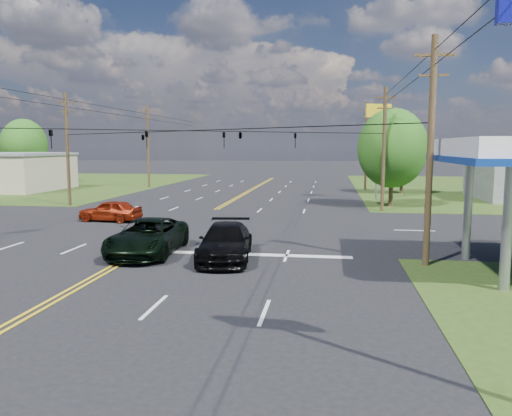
% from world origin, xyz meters
% --- Properties ---
extents(ground, '(280.00, 280.00, 0.00)m').
position_xyz_m(ground, '(0.00, 12.00, 0.00)').
color(ground, black).
rests_on(ground, ground).
extents(grass_nw, '(46.00, 48.00, 0.03)m').
position_xyz_m(grass_nw, '(-35.00, 44.00, 0.00)').
color(grass_nw, '#294014').
rests_on(grass_nw, ground).
extents(stop_bar, '(10.00, 0.50, 0.02)m').
position_xyz_m(stop_bar, '(5.00, 4.00, 0.00)').
color(stop_bar, silver).
rests_on(stop_bar, ground).
extents(pole_se, '(1.60, 0.28, 9.50)m').
position_xyz_m(pole_se, '(13.00, 3.00, 4.92)').
color(pole_se, '#3C2819').
rests_on(pole_se, ground).
extents(pole_nw, '(1.60, 0.28, 9.50)m').
position_xyz_m(pole_nw, '(-13.00, 21.00, 4.92)').
color(pole_nw, '#3C2819').
rests_on(pole_nw, ground).
extents(pole_ne, '(1.60, 0.28, 9.50)m').
position_xyz_m(pole_ne, '(13.00, 21.00, 4.92)').
color(pole_ne, '#3C2819').
rests_on(pole_ne, ground).
extents(pole_left_far, '(1.60, 0.28, 10.00)m').
position_xyz_m(pole_left_far, '(-13.00, 40.00, 5.17)').
color(pole_left_far, '#3C2819').
rests_on(pole_left_far, ground).
extents(pole_right_far, '(1.60, 0.28, 10.00)m').
position_xyz_m(pole_right_far, '(13.00, 40.00, 5.17)').
color(pole_right_far, '#3C2819').
rests_on(pole_right_far, ground).
extents(span_wire_signals, '(26.00, 18.00, 1.13)m').
position_xyz_m(span_wire_signals, '(0.00, 12.00, 6.00)').
color(span_wire_signals, black).
rests_on(span_wire_signals, ground).
extents(power_lines, '(26.04, 100.00, 0.64)m').
position_xyz_m(power_lines, '(0.00, 10.00, 8.60)').
color(power_lines, black).
rests_on(power_lines, ground).
extents(tree_right_a, '(5.70, 5.70, 8.18)m').
position_xyz_m(tree_right_a, '(14.00, 24.00, 4.87)').
color(tree_right_a, '#3C2819').
rests_on(tree_right_a, ground).
extents(tree_right_b, '(4.94, 4.94, 7.09)m').
position_xyz_m(tree_right_b, '(16.50, 36.00, 4.22)').
color(tree_right_b, '#3C2819').
rests_on(tree_right_b, ground).
extents(tree_far_l, '(6.08, 6.08, 8.72)m').
position_xyz_m(tree_far_l, '(-32.00, 44.00, 5.19)').
color(tree_far_l, '#3C2819').
rests_on(tree_far_l, ground).
extents(pickup_dkgreen, '(2.95, 6.01, 1.64)m').
position_xyz_m(pickup_dkgreen, '(0.50, 3.50, 0.82)').
color(pickup_dkgreen, black).
rests_on(pickup_dkgreen, ground).
extents(suv_black, '(2.77, 5.64, 1.58)m').
position_xyz_m(suv_black, '(4.35, 2.91, 0.79)').
color(suv_black, black).
rests_on(suv_black, ground).
extents(sedan_red, '(4.37, 2.09, 1.44)m').
position_xyz_m(sedan_red, '(-5.70, 13.00, 0.72)').
color(sedan_red, maroon).
rests_on(sedan_red, ground).
extents(polesign_ne, '(2.37, 1.08, 8.89)m').
position_xyz_m(polesign_ne, '(13.26, 29.03, 7.04)').
color(polesign_ne, '#A5A5AA').
rests_on(polesign_ne, ground).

